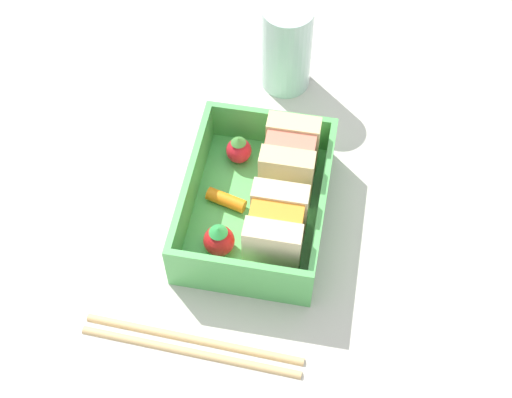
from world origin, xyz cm
name	(u,v)px	position (x,y,z in cm)	size (l,w,h in cm)	color
ground_plane	(256,221)	(0.00, 0.00, -1.00)	(120.00, 120.00, 2.00)	beige
bento_tray	(256,212)	(0.00, 0.00, 0.60)	(16.91, 12.53, 1.20)	#53B659
bento_rim	(256,195)	(0.00, 0.00, 3.29)	(16.91, 12.53, 4.18)	#53B659
sandwich_left	(289,160)	(-3.78, 2.41, 4.23)	(5.90, 4.83, 6.06)	#E0C686
sandwich_center_left	(276,229)	(3.78, 2.41, 4.23)	(5.90, 4.83, 6.06)	beige
strawberry_left	(239,150)	(-5.38, -2.64, 2.54)	(2.44, 2.44, 3.04)	red
carrot_stick_far_left	(226,201)	(0.11, -2.78, 1.82)	(1.23, 1.23, 3.69)	orange
strawberry_far_left	(219,240)	(4.80, -2.40, 2.70)	(2.76, 2.76, 3.36)	red
chopstick_pair	(192,344)	(13.69, -2.91, 0.35)	(2.53, 18.71, 0.70)	tan
drinking_glass	(284,47)	(-17.36, -0.31, 4.87)	(5.14, 5.14, 9.74)	silver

